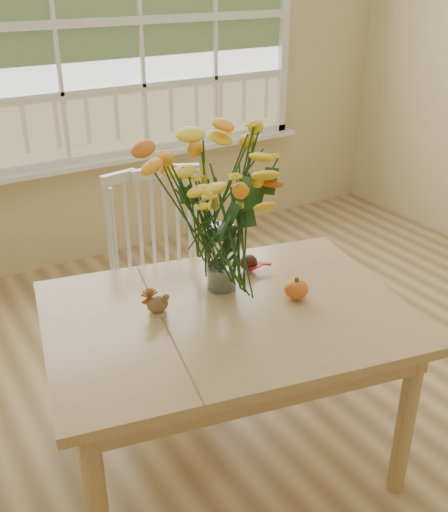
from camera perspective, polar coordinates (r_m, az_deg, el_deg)
floor at (r=2.92m, az=12.93°, el=-14.81°), size 4.00×4.50×0.01m
wall_back at (r=4.12m, az=-8.05°, el=18.62°), size 4.00×0.02×2.70m
window at (r=4.07m, az=-7.98°, el=21.09°), size 2.42×0.12×1.74m
dining_table at (r=2.28m, az=0.27°, el=-7.22°), size 1.50×1.20×0.71m
windsor_chair at (r=2.88m, az=-5.98°, el=-1.15°), size 0.52×0.50×1.00m
flower_vase at (r=2.23m, az=-0.26°, el=5.72°), size 0.54×0.54×0.64m
pumpkin at (r=2.31m, az=6.89°, el=-3.25°), size 0.09×0.09×0.07m
turkey_figurine at (r=2.21m, az=-6.36°, el=-4.60°), size 0.09×0.07×0.10m
dark_gourd at (r=2.50m, az=2.35°, el=-0.70°), size 0.13×0.10×0.07m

